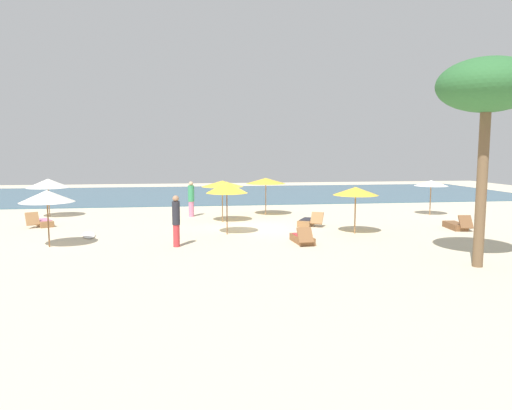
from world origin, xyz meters
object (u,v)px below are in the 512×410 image
at_px(umbrella_4, 431,183).
at_px(umbrella_5, 266,181).
at_px(person_0, 191,199).
at_px(lounger_0, 456,225).
at_px(umbrella_3, 227,187).
at_px(palm_1, 487,88).
at_px(lounger_1, 43,222).
at_px(lounger_2, 308,222).
at_px(person_1, 176,220).
at_px(surfboard, 89,235).
at_px(umbrella_1, 47,196).
at_px(umbrella_0, 356,191).
at_px(lounger_3, 302,239).
at_px(umbrella_6, 48,183).
at_px(umbrella_2, 222,184).

xyz_separation_m(umbrella_4, umbrella_5, (-9.12, 1.26, 0.13)).
bearing_deg(person_0, lounger_0, -25.90).
height_order(umbrella_3, palm_1, palm_1).
bearing_deg(lounger_1, lounger_2, -6.96).
bearing_deg(person_1, surfboard, 142.57).
distance_m(umbrella_5, lounger_2, 4.45).
bearing_deg(umbrella_5, palm_1, -69.33).
relative_size(umbrella_3, surfboard, 1.17).
bearing_deg(lounger_2, umbrella_5, 110.94).
height_order(umbrella_3, lounger_1, umbrella_3).
bearing_deg(person_0, umbrella_4, -5.46).
bearing_deg(person_1, umbrella_5, 59.84).
bearing_deg(umbrella_1, lounger_0, 5.40).
relative_size(umbrella_0, lounger_3, 1.20).
bearing_deg(lounger_3, umbrella_3, 140.09).
distance_m(lounger_2, surfboard, 10.09).
relative_size(umbrella_6, lounger_2, 1.27).
distance_m(umbrella_1, umbrella_3, 7.09).
bearing_deg(lounger_2, umbrella_3, -154.57).
relative_size(lounger_2, palm_1, 0.27).
bearing_deg(lounger_0, umbrella_1, -174.60).
relative_size(umbrella_5, lounger_0, 1.27).
bearing_deg(umbrella_3, surfboard, 174.85).
relative_size(umbrella_3, lounger_1, 1.33).
xyz_separation_m(umbrella_2, lounger_2, (4.03, -1.67, -1.77)).
xyz_separation_m(umbrella_1, palm_1, (14.23, -5.04, 3.57)).
bearing_deg(lounger_0, umbrella_6, 161.10).
distance_m(umbrella_3, lounger_3, 4.08).
bearing_deg(umbrella_5, lounger_0, -36.35).
bearing_deg(person_1, palm_1, -25.04).
bearing_deg(person_1, umbrella_3, 48.42).
height_order(umbrella_1, surfboard, umbrella_1).
height_order(umbrella_5, lounger_0, umbrella_5).
xyz_separation_m(lounger_0, lounger_3, (-7.81, -2.22, 0.01)).
bearing_deg(umbrella_3, lounger_2, 25.43).
xyz_separation_m(umbrella_0, umbrella_3, (-5.56, 0.54, 0.18)).
distance_m(lounger_0, lounger_1, 19.54).
distance_m(lounger_1, palm_1, 19.72).
bearing_deg(lounger_0, umbrella_5, 143.65).
height_order(umbrella_3, surfboard, umbrella_3).
height_order(umbrella_1, umbrella_4, umbrella_1).
bearing_deg(surfboard, umbrella_1, -112.90).
relative_size(umbrella_1, person_1, 1.10).
xyz_separation_m(umbrella_0, lounger_1, (-14.17, 4.03, -1.69)).
distance_m(umbrella_3, person_0, 6.06).
distance_m(umbrella_3, umbrella_6, 11.33).
xyz_separation_m(umbrella_3, umbrella_5, (2.62, 5.76, -0.12)).
relative_size(umbrella_0, palm_1, 0.32).
relative_size(umbrella_1, umbrella_6, 0.96).
xyz_separation_m(umbrella_5, palm_1, (4.74, -12.56, 3.57)).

